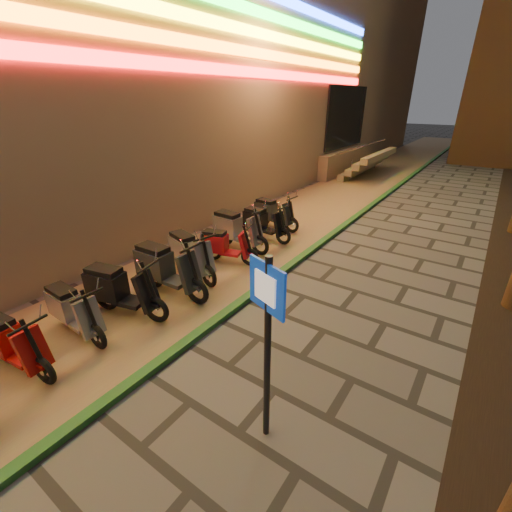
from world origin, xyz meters
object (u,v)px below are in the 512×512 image
Objects in this scene: scooter_6 at (72,310)px; scooter_7 at (118,289)px; pedestrian_sign at (267,330)px; scooter_8 at (164,268)px; scooter_10 at (223,245)px; scooter_12 at (262,223)px; scooter_11 at (235,229)px; scooter_5 at (10,342)px; scooter_13 at (272,212)px; scooter_9 at (189,253)px.

scooter_7 reaches higher than scooter_6.
pedestrian_sign is 4.09m from scooter_8.
scooter_10 is (-3.55, 3.47, -1.12)m from pedestrian_sign.
scooter_7 reaches higher than scooter_12.
pedestrian_sign reaches higher than scooter_7.
pedestrian_sign is at bearing -46.46° from scooter_11.
scooter_10 is at bearing -84.09° from scooter_12.
scooter_7 is (0.06, 1.82, 0.06)m from scooter_5.
scooter_8 is 3.69m from scooter_12.
scooter_5 is 0.83× the size of scooter_8.
scooter_13 is (-0.14, 7.51, 0.02)m from scooter_5.
scooter_6 is at bearing -89.17° from scooter_12.
scooter_11 reaches higher than scooter_10.
scooter_6 is 0.84m from scooter_7.
scooter_8 is 1.15× the size of scooter_13.
scooter_11 is 1.00m from scooter_12.
scooter_5 is 5.57m from scooter_11.
scooter_13 is (-0.20, 5.70, -0.04)m from scooter_7.
pedestrian_sign is 1.53× the size of scooter_12.
scooter_9 is at bearing 78.14° from scooter_7.
scooter_8 is at bearing 84.18° from scooter_6.
pedestrian_sign reaches higher than scooter_9.
scooter_5 is 0.90× the size of scooter_9.
scooter_5 is at bearing -87.11° from scooter_11.
scooter_7 is 1.07× the size of scooter_13.
scooter_8 reaches higher than scooter_13.
scooter_10 is (0.30, 3.70, -0.01)m from scooter_6.
scooter_7 is 1.05m from scooter_8.
pedestrian_sign reaches higher than scooter_13.
scooter_9 is at bearing -119.99° from scooter_10.
scooter_5 is 0.96× the size of scooter_12.
scooter_11 is 1.12× the size of scooter_12.
scooter_9 is (-0.01, 3.75, 0.06)m from scooter_5.
pedestrian_sign is 1.37× the size of scooter_11.
scooter_13 is at bearing 77.91° from scooter_7.
scooter_10 is at bearing 72.74° from scooter_7.
scooter_9 reaches higher than scooter_6.
scooter_10 is at bearing 86.82° from scooter_6.
scooter_7 is 0.93× the size of scooter_8.
scooter_9 is at bearing 98.78° from scooter_8.
scooter_5 is at bearing -74.82° from scooter_9.
pedestrian_sign reaches higher than scooter_8.
scooter_9 is 2.80m from scooter_12.
scooter_6 is 1.03× the size of scooter_10.
scooter_12 is at bearing 75.13° from scooter_7.
scooter_6 is 0.85× the size of scooter_11.
scooter_10 is at bearing 153.87° from pedestrian_sign.
scooter_8 reaches higher than scooter_10.
pedestrian_sign is 3.90m from scooter_7.
scooter_9 is at bearing 164.50° from pedestrian_sign.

